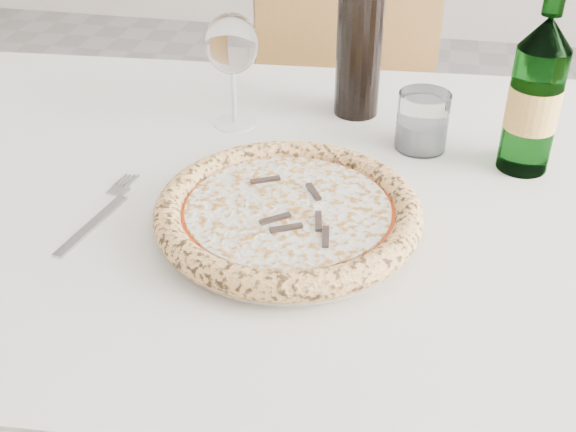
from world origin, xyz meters
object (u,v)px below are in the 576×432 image
beer_bottle (535,96)px  wine_glass (232,47)px  pizza (288,212)px  dining_table (302,239)px  wine_bottle (360,39)px  plate (288,223)px  tumbler (422,125)px  chair_far (357,107)px

beer_bottle → wine_glass: bearing=173.3°
pizza → beer_bottle: (0.30, 0.22, 0.09)m
dining_table → wine_glass: bearing=129.3°
dining_table → wine_bottle: (0.04, 0.26, 0.21)m
wine_glass → plate: bearing=-62.5°
wine_glass → beer_bottle: 0.45m
wine_glass → wine_bottle: bearing=24.2°
pizza → wine_bottle: 0.37m
dining_table → beer_bottle: 0.38m
dining_table → beer_bottle: (0.30, 0.12, 0.20)m
pizza → tumbler: (0.15, 0.26, 0.01)m
plate → wine_glass: (-0.14, 0.28, 0.12)m
tumbler → beer_bottle: (0.15, -0.03, 0.07)m
chair_far → tumbler: bearing=-75.3°
wine_glass → tumbler: wine_glass is taller
wine_glass → dining_table: bearing=-50.7°
chair_far → pizza: chair_far is taller
beer_bottle → tumbler: bearing=167.4°
tumbler → wine_bottle: (-0.11, 0.10, 0.09)m
dining_table → plate: 0.14m
chair_far → tumbler: 0.67m
chair_far → beer_bottle: beer_bottle is taller
plate → wine_glass: size_ratio=1.66×
dining_table → wine_bottle: bearing=81.1°
wine_bottle → beer_bottle: bearing=-27.6°
wine_bottle → chair_far: bearing=95.4°
wine_glass → pizza: bearing=-62.5°
tumbler → dining_table: bearing=-134.0°
dining_table → pizza: (-0.00, -0.10, 0.11)m
plate → wine_glass: 0.33m
tumbler → beer_bottle: 0.17m
beer_bottle → chair_far: bearing=115.7°
dining_table → plate: (0.00, -0.10, 0.09)m
plate → tumbler: (0.15, 0.26, 0.03)m
plate → tumbler: size_ratio=3.45×
wine_glass → chair_far: bearing=76.7°
dining_table → tumbler: size_ratio=18.07×
wine_glass → tumbler: 0.31m
wine_glass → tumbler: (0.30, -0.02, -0.09)m
pizza → beer_bottle: size_ratio=1.20×
chair_far → tumbler: chair_far is taller
tumbler → beer_bottle: bearing=-12.6°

